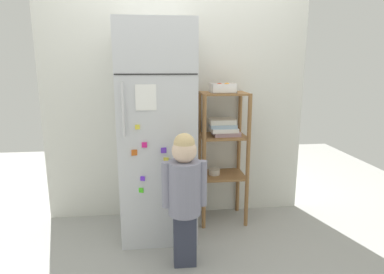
# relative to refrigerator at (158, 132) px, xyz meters

# --- Properties ---
(ground_plane) EXTENTS (6.00, 6.00, 0.00)m
(ground_plane) POSITION_rel_refrigerator_xyz_m (0.19, -0.02, -0.90)
(ground_plane) COLOR #999993
(kitchen_wall_back) EXTENTS (2.49, 0.03, 2.31)m
(kitchen_wall_back) POSITION_rel_refrigerator_xyz_m (0.19, 0.35, 0.25)
(kitchen_wall_back) COLOR silver
(kitchen_wall_back) RESTS_ON ground
(refrigerator) EXTENTS (0.62, 0.68, 1.81)m
(refrigerator) POSITION_rel_refrigerator_xyz_m (0.00, 0.00, 0.00)
(refrigerator) COLOR silver
(refrigerator) RESTS_ON ground
(child_standing) EXTENTS (0.32, 0.24, 1.01)m
(child_standing) POSITION_rel_refrigerator_xyz_m (0.18, -0.56, -0.29)
(child_standing) COLOR #34384A
(child_standing) RESTS_ON ground
(pantry_shelf_unit) EXTENTS (0.43, 0.36, 1.23)m
(pantry_shelf_unit) POSITION_rel_refrigerator_xyz_m (0.60, 0.14, -0.12)
(pantry_shelf_unit) COLOR olive
(pantry_shelf_unit) RESTS_ON ground
(fruit_bin) EXTENTS (0.22, 0.20, 0.09)m
(fruit_bin) POSITION_rel_refrigerator_xyz_m (0.59, 0.13, 0.36)
(fruit_bin) COLOR white
(fruit_bin) RESTS_ON pantry_shelf_unit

